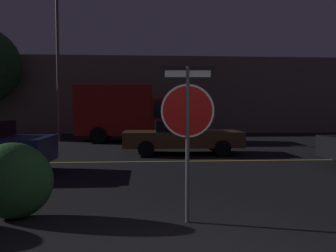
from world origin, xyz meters
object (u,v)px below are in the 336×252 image
stop_sign (188,113)px  hedge_bush_1 (13,181)px  delivery_truck (137,112)px  street_lamp (57,33)px  passing_car_2 (182,137)px

stop_sign → hedge_bush_1: (-2.72, 0.34, -1.08)m
hedge_bush_1 → delivery_truck: (1.59, 12.32, 0.97)m
stop_sign → hedge_bush_1: bearing=176.1°
hedge_bush_1 → street_lamp: street_lamp is taller
passing_car_2 → street_lamp: 9.53m
hedge_bush_1 → passing_car_2: (3.44, 7.34, 0.07)m
delivery_truck → hedge_bush_1: bearing=-5.0°
passing_car_2 → delivery_truck: size_ratio=0.72×
hedge_bush_1 → passing_car_2: passing_car_2 is taller
stop_sign → delivery_truck: delivery_truck is taller
passing_car_2 → street_lamp: street_lamp is taller
stop_sign → hedge_bush_1: size_ratio=1.91×
stop_sign → street_lamp: bearing=115.7°
hedge_bush_1 → street_lamp: bearing=101.7°
hedge_bush_1 → street_lamp: (-2.62, 12.62, 5.18)m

